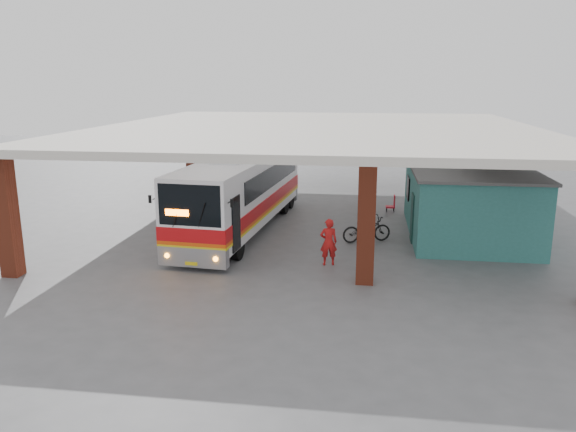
% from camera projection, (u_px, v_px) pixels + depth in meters
% --- Properties ---
extents(ground, '(90.00, 90.00, 0.00)m').
position_uv_depth(ground, '(290.00, 253.00, 22.75)').
color(ground, '#515154').
rests_on(ground, ground).
extents(brick_columns, '(20.10, 21.60, 4.35)m').
position_uv_depth(brick_columns, '(334.00, 180.00, 26.86)').
color(brick_columns, maroon).
rests_on(brick_columns, ground).
extents(canopy_roof, '(21.00, 23.00, 0.30)m').
position_uv_depth(canopy_roof, '(318.00, 128.00, 27.88)').
color(canopy_roof, beige).
rests_on(canopy_roof, brick_columns).
extents(shop_building, '(5.20, 8.20, 3.11)m').
position_uv_depth(shop_building, '(467.00, 201.00, 25.21)').
color(shop_building, '#2B6B64').
rests_on(shop_building, ground).
extents(coach_bus, '(3.67, 12.76, 3.67)m').
position_uv_depth(coach_bus, '(242.00, 192.00, 25.89)').
color(coach_bus, white).
rests_on(coach_bus, ground).
extents(motorcycle, '(2.30, 1.53, 1.14)m').
position_uv_depth(motorcycle, '(367.00, 229.00, 24.24)').
color(motorcycle, black).
rests_on(motorcycle, ground).
extents(pedestrian, '(0.73, 0.56, 1.80)m').
position_uv_depth(pedestrian, '(329.00, 242.00, 21.13)').
color(pedestrian, red).
rests_on(pedestrian, ground).
extents(red_chair, '(0.48, 0.48, 0.89)m').
position_uv_depth(red_chair, '(392.00, 204.00, 29.89)').
color(red_chair, red).
rests_on(red_chair, ground).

